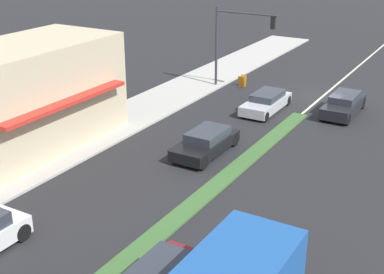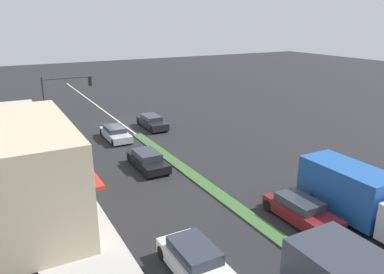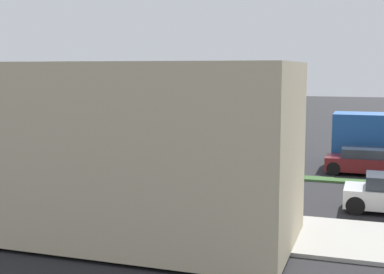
{
  "view_description": "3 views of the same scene",
  "coord_description": "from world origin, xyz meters",
  "px_view_note": "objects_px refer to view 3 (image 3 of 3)",
  "views": [
    {
      "loc": [
        -10.03,
        34.4,
        11.15
      ],
      "look_at": [
        1.08,
        15.48,
        2.3
      ],
      "focal_mm": 50.0,
      "sensor_mm": 36.0,
      "label": 1
    },
    {
      "loc": [
        11.66,
        36.35,
        10.59
      ],
      "look_at": [
        -1.54,
        12.11,
        1.83
      ],
      "focal_mm": 35.0,
      "sensor_mm": 36.0,
      "label": 2
    },
    {
      "loc": [
        25.74,
        23.15,
        5.3
      ],
      "look_at": [
        0.26,
        14.61,
        1.86
      ],
      "focal_mm": 50.0,
      "sensor_mm": 36.0,
      "label": 3
    }
  ],
  "objects_px": {
    "sedan_maroon": "(371,162)",
    "sedan_dark": "(20,144)",
    "pedestrian": "(30,183)",
    "suv_black": "(132,165)"
  },
  "relations": [
    {
      "from": "pedestrian",
      "to": "sedan_dark",
      "type": "distance_m",
      "value": 14.31
    },
    {
      "from": "pedestrian",
      "to": "sedan_dark",
      "type": "height_order",
      "value": "pedestrian"
    },
    {
      "from": "suv_black",
      "to": "sedan_maroon",
      "type": "height_order",
      "value": "sedan_maroon"
    },
    {
      "from": "pedestrian",
      "to": "suv_black",
      "type": "bearing_deg",
      "value": 172.07
    },
    {
      "from": "sedan_maroon",
      "to": "sedan_dark",
      "type": "bearing_deg",
      "value": -90.0
    },
    {
      "from": "pedestrian",
      "to": "suv_black",
      "type": "height_order",
      "value": "pedestrian"
    },
    {
      "from": "sedan_dark",
      "to": "sedan_maroon",
      "type": "height_order",
      "value": "sedan_maroon"
    },
    {
      "from": "sedan_maroon",
      "to": "pedestrian",
      "type": "bearing_deg",
      "value": -46.87
    },
    {
      "from": "suv_black",
      "to": "sedan_maroon",
      "type": "distance_m",
      "value": 11.96
    },
    {
      "from": "suv_black",
      "to": "sedan_maroon",
      "type": "bearing_deg",
      "value": 111.58
    }
  ]
}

